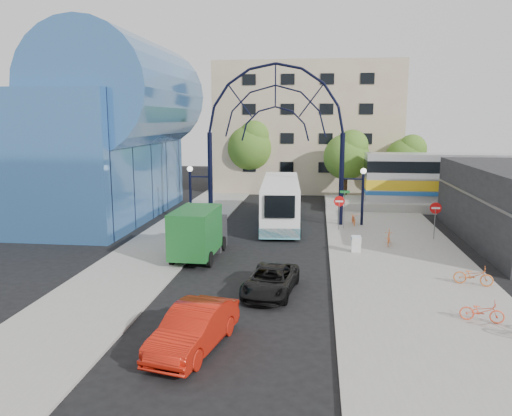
# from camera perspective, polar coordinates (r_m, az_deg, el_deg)

# --- Properties ---
(ground) EXTENTS (120.00, 120.00, 0.00)m
(ground) POSITION_cam_1_polar(r_m,az_deg,el_deg) (25.08, -0.65, -8.51)
(ground) COLOR black
(ground) RESTS_ON ground
(sidewalk_east) EXTENTS (8.00, 56.00, 0.12)m
(sidewalk_east) POSITION_cam_1_polar(r_m,az_deg,el_deg) (29.08, 16.37, -6.16)
(sidewalk_east) COLOR gray
(sidewalk_east) RESTS_ON ground
(plaza_west) EXTENTS (5.00, 50.00, 0.12)m
(plaza_west) POSITION_cam_1_polar(r_m,az_deg,el_deg) (32.10, -10.80, -4.39)
(plaza_west) COLOR gray
(plaza_west) RESTS_ON ground
(gateway_arch) EXTENTS (13.64, 0.44, 12.10)m
(gateway_arch) POSITION_cam_1_polar(r_m,az_deg,el_deg) (37.68, 2.22, 10.97)
(gateway_arch) COLOR black
(gateway_arch) RESTS_ON ground
(stop_sign) EXTENTS (0.80, 0.07, 2.50)m
(stop_sign) POSITION_cam_1_polar(r_m,az_deg,el_deg) (36.09, 9.49, 0.41)
(stop_sign) COLOR slate
(stop_sign) RESTS_ON sidewalk_east
(do_not_enter_sign) EXTENTS (0.76, 0.07, 2.48)m
(do_not_enter_sign) POSITION_cam_1_polar(r_m,az_deg,el_deg) (34.97, 19.82, -0.40)
(do_not_enter_sign) COLOR slate
(do_not_enter_sign) RESTS_ON sidewalk_east
(street_name_sign) EXTENTS (0.70, 0.70, 2.80)m
(street_name_sign) POSITION_cam_1_polar(r_m,az_deg,el_deg) (36.68, 10.08, 0.76)
(street_name_sign) COLOR slate
(street_name_sign) RESTS_ON sidewalk_east
(sandwich_board) EXTENTS (0.55, 0.61, 0.99)m
(sandwich_board) POSITION_cam_1_polar(r_m,az_deg,el_deg) (30.51, 11.38, -3.85)
(sandwich_board) COLOR white
(sandwich_board) RESTS_ON sidewalk_east
(transit_hall) EXTENTS (16.50, 18.00, 14.50)m
(transit_hall) POSITION_cam_1_polar(r_m,az_deg,el_deg) (42.77, -18.77, 7.86)
(transit_hall) COLOR #33619D
(transit_hall) RESTS_ON ground
(apartment_block) EXTENTS (20.00, 12.10, 14.00)m
(apartment_block) POSITION_cam_1_polar(r_m,az_deg,el_deg) (58.54, 5.94, 9.13)
(apartment_block) COLOR tan
(apartment_block) RESTS_ON ground
(train_platform) EXTENTS (32.00, 5.00, 0.80)m
(train_platform) POSITION_cam_1_polar(r_m,az_deg,el_deg) (49.15, 26.93, 0.14)
(train_platform) COLOR gray
(train_platform) RESTS_ON ground
(train_car) EXTENTS (25.10, 3.05, 4.20)m
(train_car) POSITION_cam_1_polar(r_m,az_deg,el_deg) (48.82, 27.16, 3.03)
(train_car) COLOR #B7B7BC
(train_car) RESTS_ON train_platform
(tree_north_a) EXTENTS (4.48, 4.48, 7.00)m
(tree_north_a) POSITION_cam_1_polar(r_m,az_deg,el_deg) (49.68, 10.45, 6.06)
(tree_north_a) COLOR #382314
(tree_north_a) RESTS_ON ground
(tree_north_b) EXTENTS (5.12, 5.12, 8.00)m
(tree_north_b) POSITION_cam_1_polar(r_m,az_deg,el_deg) (54.01, -0.50, 7.25)
(tree_north_b) COLOR #382314
(tree_north_b) RESTS_ON ground
(tree_north_c) EXTENTS (4.16, 4.16, 6.50)m
(tree_north_c) POSITION_cam_1_polar(r_m,az_deg,el_deg) (52.38, 16.91, 5.64)
(tree_north_c) COLOR #382314
(tree_north_c) RESTS_ON ground
(city_bus) EXTENTS (3.51, 12.41, 3.37)m
(city_bus) POSITION_cam_1_polar(r_m,az_deg,el_deg) (38.45, 2.83, 0.78)
(city_bus) COLOR white
(city_bus) RESTS_ON ground
(green_truck) EXTENTS (2.42, 6.00, 3.00)m
(green_truck) POSITION_cam_1_polar(r_m,az_deg,el_deg) (29.34, -6.51, -2.76)
(green_truck) COLOR black
(green_truck) RESTS_ON ground
(black_suv) EXTENTS (2.66, 4.79, 1.27)m
(black_suv) POSITION_cam_1_polar(r_m,az_deg,el_deg) (23.40, 1.67, -8.27)
(black_suv) COLOR black
(black_suv) RESTS_ON ground
(red_sedan) EXTENTS (2.59, 4.99, 1.57)m
(red_sedan) POSITION_cam_1_polar(r_m,az_deg,el_deg) (18.15, -7.13, -13.46)
(red_sedan) COLOR #AD170A
(red_sedan) RESTS_ON ground
(bike_near_a) EXTENTS (0.67, 1.76, 0.91)m
(bike_near_a) POSITION_cam_1_polar(r_m,az_deg,el_deg) (38.38, 11.09, -1.21)
(bike_near_a) COLOR orange
(bike_near_a) RESTS_ON sidewalk_east
(bike_near_b) EXTENTS (0.73, 1.65, 0.96)m
(bike_near_b) POSITION_cam_1_polar(r_m,az_deg,el_deg) (32.74, 14.93, -3.30)
(bike_near_b) COLOR orange
(bike_near_b) RESTS_ON sidewalk_east
(bike_far_a) EXTENTS (1.90, 1.10, 0.94)m
(bike_far_a) POSITION_cam_1_polar(r_m,az_deg,el_deg) (26.38, 23.59, -7.09)
(bike_far_a) COLOR orange
(bike_far_a) RESTS_ON sidewalk_east
(bike_far_c) EXTENTS (1.74, 0.94, 0.87)m
(bike_far_c) POSITION_cam_1_polar(r_m,az_deg,el_deg) (21.96, 24.42, -10.69)
(bike_far_c) COLOR #F35430
(bike_far_c) RESTS_ON sidewalk_east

